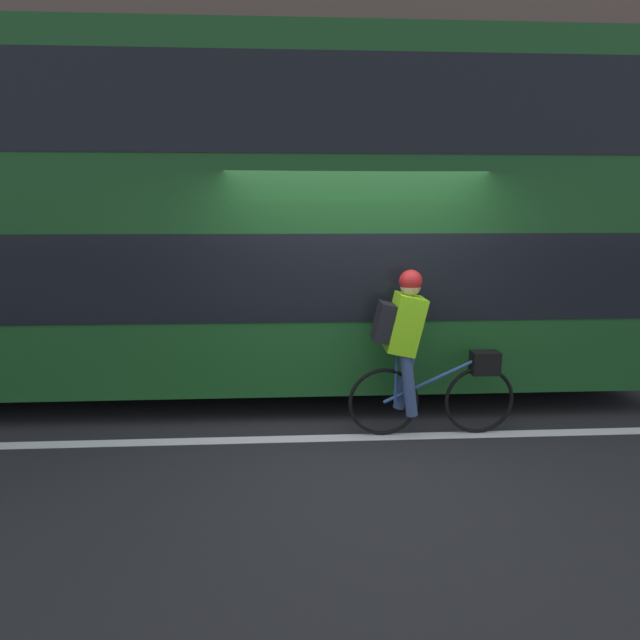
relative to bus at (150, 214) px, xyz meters
name	(u,v)px	position (x,y,z in m)	size (l,w,h in m)	color
ground_plane	(359,437)	(2.27, -1.59, -2.10)	(80.00, 80.00, 0.00)	#232326
road_center_line	(360,437)	(2.27, -1.60, -2.10)	(50.00, 0.14, 0.01)	silver
sidewalk_curb	(326,318)	(2.27, 3.54, -2.03)	(60.00, 1.91, 0.13)	gray
building_facade	(323,153)	(2.27, 4.64, 1.17)	(60.00, 0.30, 6.54)	brown
bus	(150,214)	(0.00, 0.00, 0.00)	(11.43, 2.49, 3.79)	black
cyclist_on_bike	(416,348)	(2.80, -1.56, -1.23)	(1.61, 0.32, 1.61)	black
trash_bin	(522,290)	(6.13, 3.44, -1.48)	(0.49, 0.49, 0.97)	#262628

